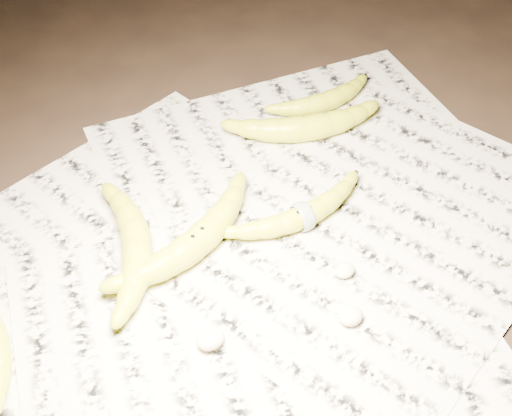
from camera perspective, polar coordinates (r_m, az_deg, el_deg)
ground at (r=0.96m, az=0.87°, el=-2.15°), size 3.00×3.00×0.00m
newspaper_patch at (r=0.94m, az=-0.60°, el=-2.77°), size 0.90×0.70×0.01m
banana_left_b at (r=0.92m, az=-9.52°, el=-2.90°), size 0.14×0.21×0.04m
banana_center at (r=0.92m, az=-4.75°, el=-2.57°), size 0.23×0.12×0.04m
banana_taped at (r=0.95m, az=3.75°, el=-0.53°), size 0.20×0.07×0.03m
banana_upper_a at (r=1.08m, az=4.02°, el=6.54°), size 0.22×0.14×0.04m
banana_upper_b at (r=1.15m, az=5.55°, el=8.62°), size 0.16×0.07×0.03m
measuring_tape at (r=0.95m, az=3.75°, el=-0.53°), size 0.01×0.04×0.04m
flesh_chunk_a at (r=0.84m, az=-3.68°, el=-10.24°), size 0.04×0.03×0.02m
flesh_chunk_b at (r=0.86m, az=7.63°, el=-8.43°), size 0.03×0.03×0.02m
flesh_chunk_c at (r=0.91m, az=7.13°, el=-4.80°), size 0.03×0.02×0.02m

